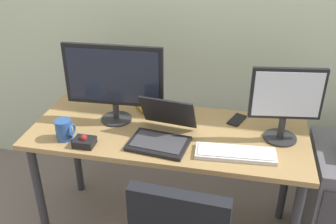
{
  "coord_description": "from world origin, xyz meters",
  "views": [
    {
      "loc": [
        0.38,
        -1.83,
        1.9
      ],
      "look_at": [
        0.0,
        0.0,
        0.88
      ],
      "focal_mm": 41.26,
      "sensor_mm": 36.0,
      "label": 1
    }
  ],
  "objects": [
    {
      "name": "laptop",
      "position": [
        -0.01,
        -0.1,
        0.81
      ],
      "size": [
        0.35,
        0.36,
        0.22
      ],
      "color": "black",
      "rests_on": "desk"
    },
    {
      "name": "monitor_side",
      "position": [
        0.62,
        0.04,
        1.0
      ],
      "size": [
        0.38,
        0.18,
        0.42
      ],
      "color": "#262628",
      "rests_on": "desk"
    },
    {
      "name": "keyboard",
      "position": [
        0.39,
        -0.17,
        0.77
      ],
      "size": [
        0.42,
        0.16,
        0.03
      ],
      "color": "silver",
      "rests_on": "desk"
    },
    {
      "name": "cell_phone",
      "position": [
        0.38,
        0.2,
        0.76
      ],
      "size": [
        0.12,
        0.16,
        0.01
      ],
      "primitive_type": "cube",
      "rotation": [
        0.0,
        0.0,
        -0.37
      ],
      "color": "black",
      "rests_on": "desk"
    },
    {
      "name": "trackball_mouse",
      "position": [
        -0.4,
        -0.24,
        0.78
      ],
      "size": [
        0.11,
        0.09,
        0.07
      ],
      "color": "black",
      "rests_on": "desk"
    },
    {
      "name": "banana",
      "position": [
        -0.21,
        0.21,
        0.78
      ],
      "size": [
        0.15,
        0.18,
        0.04
      ],
      "primitive_type": "ellipsoid",
      "rotation": [
        0.0,
        0.0,
        2.22
      ],
      "color": "yellow",
      "rests_on": "desk"
    },
    {
      "name": "desk",
      "position": [
        0.0,
        0.0,
        0.67
      ],
      "size": [
        1.56,
        0.64,
        0.76
      ],
      "color": "#9E7C4B",
      "rests_on": "ground"
    },
    {
      "name": "coffee_mug",
      "position": [
        -0.53,
        -0.2,
        0.82
      ],
      "size": [
        0.1,
        0.09,
        0.12
      ],
      "color": "#2A4F91",
      "rests_on": "desk"
    },
    {
      "name": "monitor_main",
      "position": [
        -0.33,
        0.06,
        1.02
      ],
      "size": [
        0.57,
        0.18,
        0.46
      ],
      "color": "#262628",
      "rests_on": "desk"
    }
  ]
}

